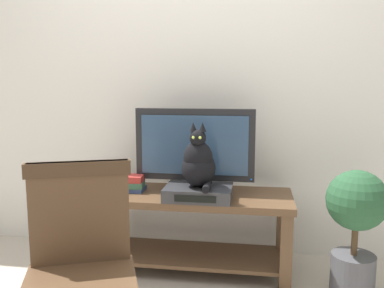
% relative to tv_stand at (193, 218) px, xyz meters
% --- Properties ---
extents(back_wall, '(7.00, 0.12, 2.80)m').
position_rel_tv_stand_xyz_m(back_wall, '(-0.02, 0.43, 1.05)').
color(back_wall, silver).
rests_on(back_wall, ground).
extents(tv_stand, '(1.26, 0.50, 0.52)m').
position_rel_tv_stand_xyz_m(tv_stand, '(0.00, 0.00, 0.00)').
color(tv_stand, '#513823').
rests_on(tv_stand, ground).
extents(tv, '(0.78, 0.20, 0.54)m').
position_rel_tv_stand_xyz_m(tv, '(0.00, 0.07, 0.45)').
color(tv, black).
rests_on(tv, tv_stand).
extents(media_box, '(0.41, 0.29, 0.08)m').
position_rel_tv_stand_xyz_m(media_box, '(0.05, -0.11, 0.21)').
color(media_box, '#2D2D30').
rests_on(media_box, tv_stand).
extents(cat, '(0.21, 0.28, 0.40)m').
position_rel_tv_stand_xyz_m(cat, '(0.05, -0.12, 0.39)').
color(cat, black).
rests_on(cat, media_box).
extents(wooden_chair, '(0.55, 0.55, 0.91)m').
position_rel_tv_stand_xyz_m(wooden_chair, '(-0.28, -1.10, 0.18)').
color(wooden_chair, '#513823').
rests_on(wooden_chair, ground).
extents(book_stack, '(0.24, 0.17, 0.11)m').
position_rel_tv_stand_xyz_m(book_stack, '(-0.44, 0.00, 0.22)').
color(book_stack, '#33477A').
rests_on(book_stack, tv_stand).
extents(potted_plant, '(0.34, 0.34, 0.74)m').
position_rel_tv_stand_xyz_m(potted_plant, '(0.96, -0.19, 0.09)').
color(potted_plant, '#47474C').
rests_on(potted_plant, ground).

